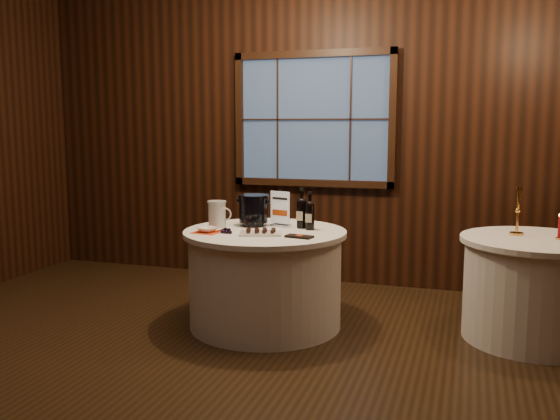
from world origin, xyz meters
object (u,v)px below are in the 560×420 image
(main_table, at_px, (265,278))
(sign_stand, at_px, (281,214))
(ice_bucket, at_px, (253,209))
(cracker_bowl, at_px, (207,229))
(chocolate_box, at_px, (299,236))
(glass_pitcher, at_px, (217,214))
(brass_candlestick, at_px, (517,218))
(chocolate_plate, at_px, (261,232))
(port_bottle_left, at_px, (302,211))
(red_candle, at_px, (560,229))
(port_bottle_right, at_px, (310,213))
(grape_bunch, at_px, (228,231))
(side_table, at_px, (534,289))

(main_table, xyz_separation_m, sign_stand, (0.06, 0.22, 0.48))
(ice_bucket, height_order, cracker_bowl, ice_bucket)
(chocolate_box, height_order, glass_pitcher, glass_pitcher)
(brass_candlestick, bearing_deg, chocolate_plate, -162.50)
(port_bottle_left, relative_size, red_candle, 1.70)
(port_bottle_right, relative_size, red_candle, 1.59)
(port_bottle_right, bearing_deg, sign_stand, 164.49)
(grape_bunch, height_order, red_candle, red_candle)
(sign_stand, xyz_separation_m, brass_candlestick, (1.81, 0.18, 0.03))
(sign_stand, height_order, port_bottle_right, port_bottle_right)
(chocolate_plate, height_order, chocolate_box, chocolate_plate)
(port_bottle_left, distance_m, red_candle, 1.90)
(ice_bucket, relative_size, red_candle, 1.34)
(port_bottle_left, distance_m, brass_candlestick, 1.63)
(chocolate_plate, bearing_deg, cracker_bowl, -174.95)
(chocolate_plate, distance_m, grape_bunch, 0.26)
(side_table, bearing_deg, sign_stand, -177.51)
(side_table, height_order, glass_pitcher, glass_pitcher)
(chocolate_plate, xyz_separation_m, grape_bunch, (-0.26, -0.02, 0.00))
(ice_bucket, bearing_deg, grape_bunch, -100.66)
(main_table, relative_size, glass_pitcher, 5.90)
(port_bottle_left, height_order, brass_candlestick, brass_candlestick)
(chocolate_plate, distance_m, glass_pitcher, 0.49)
(glass_pitcher, height_order, red_candle, glass_pitcher)
(sign_stand, height_order, brass_candlestick, brass_candlestick)
(red_candle, bearing_deg, brass_candlestick, 160.26)
(port_bottle_right, height_order, ice_bucket, port_bottle_right)
(port_bottle_right, bearing_deg, grape_bunch, -147.60)
(main_table, relative_size, sign_stand, 4.29)
(chocolate_box, xyz_separation_m, grape_bunch, (-0.57, 0.01, 0.01))
(chocolate_plate, xyz_separation_m, glass_pitcher, (-0.44, 0.19, 0.09))
(side_table, distance_m, port_bottle_left, 1.83)
(chocolate_box, bearing_deg, grape_bunch, -171.59)
(glass_pitcher, bearing_deg, chocolate_plate, -22.87)
(side_table, xyz_separation_m, port_bottle_left, (-1.75, -0.12, 0.52))
(side_table, height_order, chocolate_plate, chocolate_plate)
(main_table, distance_m, chocolate_plate, 0.44)
(side_table, height_order, cracker_bowl, cracker_bowl)
(chocolate_plate, bearing_deg, main_table, 99.43)
(brass_candlestick, relative_size, red_candle, 1.92)
(port_bottle_right, bearing_deg, port_bottle_left, 149.81)
(port_bottle_left, bearing_deg, cracker_bowl, -138.09)
(side_table, height_order, chocolate_box, chocolate_box)
(side_table, relative_size, glass_pitcher, 4.97)
(ice_bucket, bearing_deg, chocolate_box, -37.65)
(side_table, xyz_separation_m, sign_stand, (-1.94, -0.08, 0.48))
(port_bottle_right, distance_m, chocolate_plate, 0.45)
(port_bottle_left, xyz_separation_m, chocolate_plate, (-0.22, -0.37, -0.12))
(port_bottle_right, relative_size, chocolate_box, 1.53)
(port_bottle_left, bearing_deg, side_table, 13.26)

